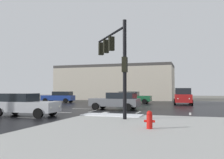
# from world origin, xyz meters

# --- Properties ---
(ground_plane) EXTENTS (120.00, 120.00, 0.00)m
(ground_plane) POSITION_xyz_m (0.00, 0.00, 0.00)
(ground_plane) COLOR slate
(road_asphalt) EXTENTS (44.00, 44.00, 0.02)m
(road_asphalt) POSITION_xyz_m (0.00, 0.00, 0.01)
(road_asphalt) COLOR black
(road_asphalt) RESTS_ON ground_plane
(snow_strip_curbside) EXTENTS (4.00, 1.60, 0.06)m
(snow_strip_curbside) POSITION_xyz_m (5.00, -4.00, 0.17)
(snow_strip_curbside) COLOR white
(snow_strip_curbside) RESTS_ON sidewalk_corner
(lane_markings) EXTENTS (36.15, 36.15, 0.01)m
(lane_markings) POSITION_xyz_m (1.20, -1.38, 0.02)
(lane_markings) COLOR silver
(lane_markings) RESTS_ON road_asphalt
(traffic_signal_mast) EXTENTS (3.27, 4.13, 5.87)m
(traffic_signal_mast) POSITION_xyz_m (5.33, -4.46, 4.19)
(traffic_signal_mast) COLOR black
(traffic_signal_mast) RESTS_ON sidewalk_corner
(fire_hydrant) EXTENTS (0.48, 0.26, 0.79)m
(fire_hydrant) POSITION_xyz_m (8.26, -8.79, 0.54)
(fire_hydrant) COLOR red
(fire_hydrant) RESTS_ON sidewalk_corner
(strip_building_background) EXTENTS (21.37, 8.00, 6.30)m
(strip_building_background) POSITION_xyz_m (-3.36, 24.01, 3.15)
(strip_building_background) COLOR #BCB29E
(strip_building_background) RESTS_ON ground_plane
(suv_red) EXTENTS (2.43, 4.94, 2.03)m
(suv_red) POSITION_xyz_m (9.17, 11.95, 1.09)
(suv_red) COLOR #B21919
(suv_red) RESTS_ON road_asphalt
(sedan_blue) EXTENTS (4.64, 2.31, 1.58)m
(sedan_blue) POSITION_xyz_m (-7.63, 11.09, 0.85)
(sedan_blue) COLOR navy
(sedan_blue) RESTS_ON road_asphalt
(sedan_silver) EXTENTS (4.60, 2.17, 1.58)m
(sedan_silver) POSITION_xyz_m (-1.01, -5.32, 0.85)
(sedan_silver) COLOR #B7BABF
(sedan_silver) RESTS_ON road_asphalt
(sedan_green) EXTENTS (4.55, 2.05, 1.58)m
(sedan_green) POSITION_xyz_m (2.73, 12.36, 0.85)
(sedan_green) COLOR #195933
(sedan_green) RESTS_ON road_asphalt
(sedan_grey) EXTENTS (4.59, 2.16, 1.58)m
(sedan_grey) POSITION_xyz_m (3.56, 1.91, 0.85)
(sedan_grey) COLOR slate
(sedan_grey) RESTS_ON road_asphalt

